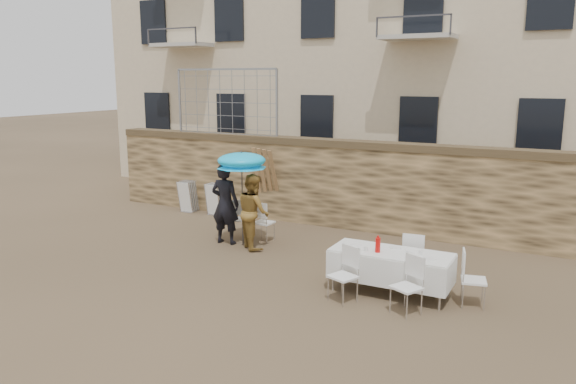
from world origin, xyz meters
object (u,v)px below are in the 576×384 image
at_px(man_suit, 225,204).
at_px(soda_bottle, 378,245).
at_px(couple_chair_left, 239,218).
at_px(chair_stack_right, 217,198).
at_px(table_chair_side, 474,279).
at_px(table_chair_front_right, 407,286).
at_px(banquet_table, 391,254).
at_px(chair_stack_left, 191,195).
at_px(table_chair_front_left, 343,275).
at_px(umbrella, 242,163).
at_px(couple_chair_right, 264,221).
at_px(table_chair_back, 414,257).
at_px(woman_dress, 253,211).

relative_size(man_suit, soda_bottle, 7.19).
distance_m(man_suit, couple_chair_left, 0.71).
relative_size(couple_chair_left, chair_stack_right, 1.04).
relative_size(man_suit, table_chair_side, 1.95).
bearing_deg(man_suit, table_chair_front_right, 152.98).
height_order(couple_chair_left, banquet_table, couple_chair_left).
height_order(man_suit, chair_stack_left, man_suit).
bearing_deg(chair_stack_left, man_suit, -40.03).
xyz_separation_m(couple_chair_left, table_chair_front_left, (3.72, -2.53, 0.00)).
bearing_deg(umbrella, couple_chair_right, 56.31).
bearing_deg(banquet_table, table_chair_side, 4.09).
distance_m(man_suit, table_chair_side, 5.85).
relative_size(banquet_table, chair_stack_left, 2.28).
bearing_deg(couple_chair_right, chair_stack_left, -24.93).
height_order(table_chair_front_left, table_chair_front_right, same).
xyz_separation_m(table_chair_front_right, table_chair_back, (-0.30, 1.55, 0.00)).
xyz_separation_m(couple_chair_right, chair_stack_left, (-3.41, 1.73, -0.02)).
bearing_deg(man_suit, chair_stack_left, -44.68).
distance_m(table_chair_front_left, table_chair_back, 1.74).
relative_size(woman_dress, table_chair_front_left, 1.76).
relative_size(umbrella, chair_stack_left, 2.18).
xyz_separation_m(couple_chair_left, table_chair_side, (5.72, -1.68, 0.00)).
distance_m(umbrella, chair_stack_left, 4.06).
xyz_separation_m(couple_chair_left, table_chair_back, (4.52, -0.98, 0.00)).
relative_size(woman_dress, couple_chair_right, 1.76).
height_order(banquet_table, chair_stack_right, chair_stack_right).
xyz_separation_m(woman_dress, chair_stack_right, (-2.56, 2.28, -0.38)).
distance_m(umbrella, chair_stack_right, 3.42).
xyz_separation_m(table_chair_front_left, table_chair_side, (2.00, 0.85, 0.00)).
xyz_separation_m(table_chair_front_right, table_chair_side, (0.90, 0.85, 0.00)).
xyz_separation_m(woman_dress, couple_chair_left, (-0.75, 0.55, -0.36)).
height_order(woman_dress, table_chair_back, woman_dress).
relative_size(umbrella, table_chair_front_right, 2.09).
bearing_deg(chair_stack_left, soda_bottle, -28.18).
bearing_deg(chair_stack_right, banquet_table, -29.79).
bearing_deg(table_chair_side, umbrella, 63.29).
xyz_separation_m(man_suit, banquet_table, (4.32, -1.23, -0.20)).
height_order(couple_chair_left, chair_stack_right, couple_chair_left).
distance_m(umbrella, table_chair_front_right, 5.09).
relative_size(umbrella, table_chair_side, 2.09).
bearing_deg(chair_stack_left, table_chair_front_left, -33.52).
xyz_separation_m(soda_bottle, table_chair_front_left, (-0.40, -0.60, -0.43)).
bearing_deg(table_chair_side, table_chair_back, 46.07).
xyz_separation_m(woman_dress, table_chair_back, (3.77, -0.43, -0.36)).
relative_size(woman_dress, umbrella, 0.84).
xyz_separation_m(banquet_table, table_chair_side, (1.40, 0.10, -0.25)).
height_order(couple_chair_right, table_chair_front_right, same).
xyz_separation_m(woman_dress, couple_chair_right, (-0.05, 0.55, -0.36)).
distance_m(couple_chair_right, banquet_table, 4.04).
height_order(man_suit, table_chair_side, man_suit).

